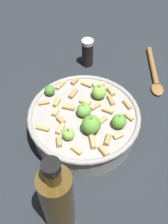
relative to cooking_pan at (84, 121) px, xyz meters
name	(u,v)px	position (x,y,z in m)	size (l,w,h in m)	color
ground_plane	(84,131)	(0.00, 0.00, -0.04)	(2.40, 2.40, 0.00)	#23282D
cooking_pan	(84,121)	(0.00, 0.00, 0.00)	(0.27, 0.27, 0.12)	#9E9993
pepper_shaker	(87,53)	(0.24, 0.11, 0.00)	(0.04, 0.04, 0.09)	black
olive_oil_bottle	(57,199)	(-0.22, -0.06, 0.05)	(0.06, 0.06, 0.23)	#4C3814
wooden_spoon	(154,73)	(0.29, -0.09, -0.04)	(0.20, 0.12, 0.02)	olive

